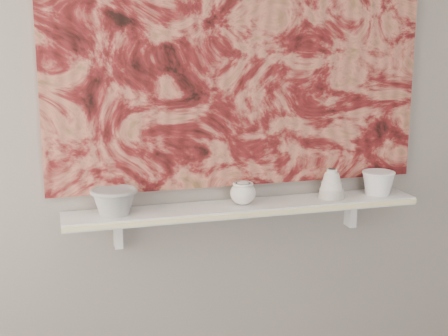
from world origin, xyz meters
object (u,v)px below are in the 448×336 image
object	(u,v)px
bowl_white	(378,183)
cup_cream	(243,193)
bell_vessel	(331,183)
bowl_grey	(114,201)
shelf	(245,208)
painting	(240,45)

from	to	relation	value
bowl_white	cup_cream	bearing A→B (deg)	180.00
bell_vessel	cup_cream	bearing A→B (deg)	180.00
bell_vessel	bowl_white	bearing A→B (deg)	0.00
bowl_grey	cup_cream	world-z (taller)	bowl_grey
bell_vessel	shelf	bearing A→B (deg)	180.00
bell_vessel	painting	bearing A→B (deg)	167.57
painting	shelf	bearing A→B (deg)	-90.00
shelf	bowl_grey	xyz separation A→B (m)	(-0.51, 0.00, 0.06)
bowl_grey	bowl_white	xyz separation A→B (m)	(1.08, 0.00, -0.00)
painting	bowl_grey	bearing A→B (deg)	-170.95
painting	bowl_white	world-z (taller)	painting
shelf	bowl_grey	world-z (taller)	bowl_grey
bowl_grey	bowl_white	distance (m)	1.08
shelf	painting	size ratio (longest dim) A/B	0.93
painting	cup_cream	xyz separation A→B (m)	(-0.01, -0.08, -0.56)
painting	bowl_grey	xyz separation A→B (m)	(-0.51, -0.08, -0.56)
shelf	bell_vessel	size ratio (longest dim) A/B	11.70
shelf	bowl_white	world-z (taller)	bowl_white
bowl_grey	bowl_white	world-z (taller)	bowl_grey
bowl_grey	cup_cream	distance (m)	0.50
cup_cream	bell_vessel	world-z (taller)	bell_vessel
bell_vessel	bowl_white	world-z (taller)	bell_vessel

